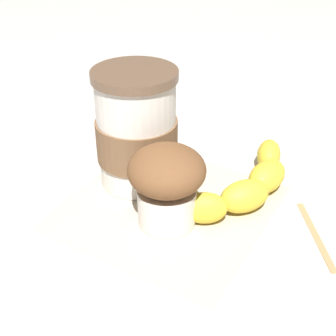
% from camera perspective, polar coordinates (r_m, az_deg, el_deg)
% --- Properties ---
extents(ground_plane, '(3.00, 3.00, 0.00)m').
position_cam_1_polar(ground_plane, '(0.53, 0.00, -4.80)').
color(ground_plane, beige).
extents(paper_napkin, '(0.24, 0.24, 0.00)m').
position_cam_1_polar(paper_napkin, '(0.53, 0.00, -4.73)').
color(paper_napkin, beige).
rests_on(paper_napkin, ground_plane).
extents(coffee_cup, '(0.10, 0.10, 0.14)m').
position_cam_1_polar(coffee_cup, '(0.54, -3.84, 4.52)').
color(coffee_cup, silver).
rests_on(coffee_cup, paper_napkin).
extents(muffin, '(0.08, 0.08, 0.09)m').
position_cam_1_polar(muffin, '(0.48, -0.16, -1.73)').
color(muffin, white).
rests_on(muffin, paper_napkin).
extents(banana, '(0.10, 0.19, 0.04)m').
position_cam_1_polar(banana, '(0.54, 9.85, -1.84)').
color(banana, yellow).
rests_on(banana, paper_napkin).
extents(wooden_stirrer, '(0.05, 0.10, 0.00)m').
position_cam_1_polar(wooden_stirrer, '(0.52, 17.56, -7.79)').
color(wooden_stirrer, tan).
rests_on(wooden_stirrer, ground_plane).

